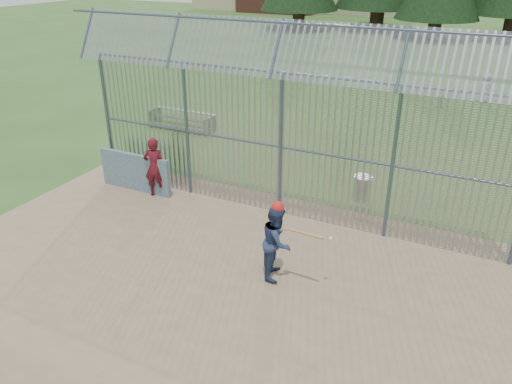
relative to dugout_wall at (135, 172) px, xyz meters
The scene contains 11 objects.
ground 5.47m from the dugout_wall, 32.23° to the right, with size 120.00×120.00×0.00m, color #2D511E.
dirt_infield 5.75m from the dugout_wall, 36.47° to the right, with size 14.00×10.00×0.02m, color #756047.
dugout_wall is the anchor object (origin of this frame).
batter 6.21m from the dugout_wall, 21.22° to the right, with size 0.85×0.66×1.75m, color navy.
onlooker 0.86m from the dugout_wall, ahead, with size 0.68×0.44×1.85m, color maroon.
bg_kid_standing 18.33m from the dugout_wall, 60.63° to the left, with size 0.70×0.46×1.44m, color slate.
bg_kid_seated 15.60m from the dugout_wall, 62.58° to the left, with size 0.48×0.20×0.82m, color slate.
batting_gear 6.43m from the dugout_wall, 20.98° to the right, with size 1.40×0.35×0.66m.
trash_can 6.95m from the dugout_wall, 21.23° to the left, with size 0.56×0.56×0.82m.
bleacher 6.14m from the dugout_wall, 110.66° to the left, with size 3.00×0.95×0.72m.
backstop_fence 6.66m from the dugout_wall, ahead, with size 20.09×0.81×5.30m.
Camera 1 is at (4.99, -8.15, 6.70)m, focal length 35.00 mm.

